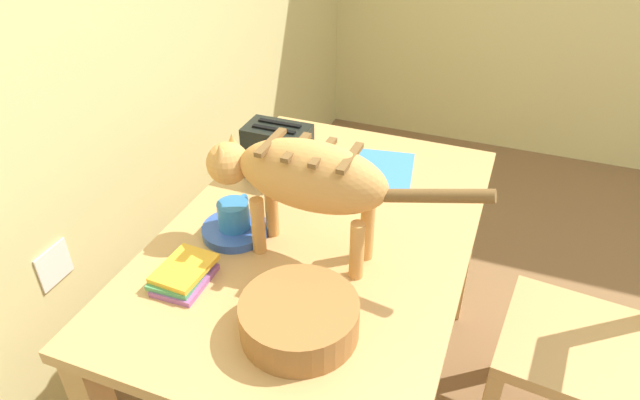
% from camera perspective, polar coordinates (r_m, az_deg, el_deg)
% --- Properties ---
extents(wall_rear, '(5.01, 0.11, 2.50)m').
position_cam_1_polar(wall_rear, '(1.68, -26.85, 15.54)').
color(wall_rear, '#D8CA81').
rests_on(wall_rear, ground_plane).
extents(dining_table, '(1.25, 0.82, 0.74)m').
position_cam_1_polar(dining_table, '(1.63, -0.00, -5.60)').
color(dining_table, tan).
rests_on(dining_table, ground_plane).
extents(cat, '(0.15, 0.71, 0.33)m').
position_cam_1_polar(cat, '(1.37, -1.66, 2.23)').
color(cat, '#CD8F4A').
rests_on(cat, dining_table).
extents(saucer_bowl, '(0.18, 0.18, 0.03)m').
position_cam_1_polar(saucer_bowl, '(1.57, -8.59, -3.03)').
color(saucer_bowl, '#3256B1').
rests_on(saucer_bowl, dining_table).
extents(coffee_mug, '(0.12, 0.09, 0.08)m').
position_cam_1_polar(coffee_mug, '(1.54, -8.69, -1.45)').
color(coffee_mug, '#2B75C3').
rests_on(coffee_mug, saucer_bowl).
extents(magazine, '(0.31, 0.24, 0.01)m').
position_cam_1_polar(magazine, '(1.84, 6.21, 2.81)').
color(magazine, '#3B82C2').
rests_on(magazine, dining_table).
extents(book_stack, '(0.17, 0.13, 0.04)m').
position_cam_1_polar(book_stack, '(1.44, -13.63, -7.30)').
color(book_stack, '#9A5594').
rests_on(book_stack, dining_table).
extents(wicker_basket, '(0.27, 0.27, 0.09)m').
position_cam_1_polar(wicker_basket, '(1.26, -2.11, -11.79)').
color(wicker_basket, '#9C6532').
rests_on(wicker_basket, dining_table).
extents(toaster, '(0.12, 0.20, 0.18)m').
position_cam_1_polar(toaster, '(1.78, -4.28, 4.95)').
color(toaster, black).
rests_on(toaster, dining_table).
extents(wooden_chair_near, '(0.46, 0.46, 0.93)m').
position_cam_1_polar(wooden_chair_near, '(1.82, 26.20, -13.05)').
color(wooden_chair_near, tan).
rests_on(wooden_chair_near, ground_plane).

